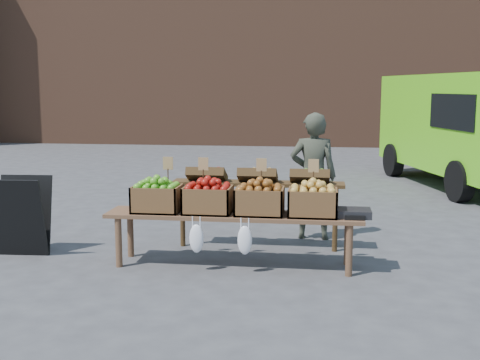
% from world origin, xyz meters
% --- Properties ---
extents(ground, '(80.00, 80.00, 0.00)m').
position_xyz_m(ground, '(0.00, 0.00, 0.00)').
color(ground, '#444447').
extents(delivery_van, '(3.29, 5.13, 2.12)m').
position_xyz_m(delivery_van, '(4.02, 5.66, 1.06)').
color(delivery_van, '#60D219').
rests_on(delivery_van, ground).
extents(vendor, '(0.58, 0.39, 1.58)m').
position_xyz_m(vendor, '(1.11, 1.21, 0.79)').
color(vendor, '#363A2D').
rests_on(vendor, ground).
extents(chalkboard_sign, '(0.62, 0.37, 0.91)m').
position_xyz_m(chalkboard_sign, '(-2.14, 0.01, 0.45)').
color(chalkboard_sign, black).
rests_on(chalkboard_sign, ground).
extents(back_table, '(2.10, 0.44, 1.04)m').
position_xyz_m(back_table, '(0.47, 0.63, 0.52)').
color(back_table, '#402B15').
rests_on(back_table, ground).
extents(display_bench, '(2.70, 0.56, 0.57)m').
position_xyz_m(display_bench, '(0.29, -0.09, 0.28)').
color(display_bench, brown).
rests_on(display_bench, ground).
extents(crate_golden_apples, '(0.50, 0.40, 0.28)m').
position_xyz_m(crate_golden_apples, '(-0.53, -0.09, 0.71)').
color(crate_golden_apples, '#34900F').
rests_on(crate_golden_apples, display_bench).
extents(crate_russet_pears, '(0.50, 0.40, 0.28)m').
position_xyz_m(crate_russet_pears, '(0.02, -0.09, 0.71)').
color(crate_russet_pears, maroon).
rests_on(crate_russet_pears, display_bench).
extents(crate_red_apples, '(0.50, 0.40, 0.28)m').
position_xyz_m(crate_red_apples, '(0.57, -0.09, 0.71)').
color(crate_red_apples, brown).
rests_on(crate_red_apples, display_bench).
extents(crate_green_apples, '(0.50, 0.40, 0.28)m').
position_xyz_m(crate_green_apples, '(1.12, -0.09, 0.71)').
color(crate_green_apples, gold).
rests_on(crate_green_apples, display_bench).
extents(weighing_scale, '(0.34, 0.30, 0.08)m').
position_xyz_m(weighing_scale, '(1.54, -0.09, 0.61)').
color(weighing_scale, black).
rests_on(weighing_scale, display_bench).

